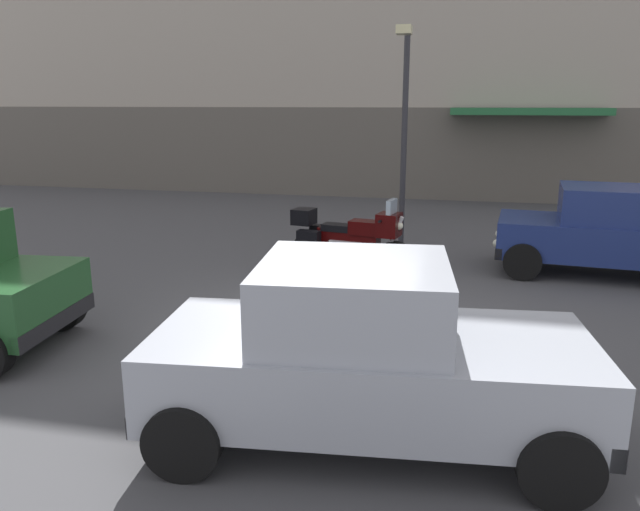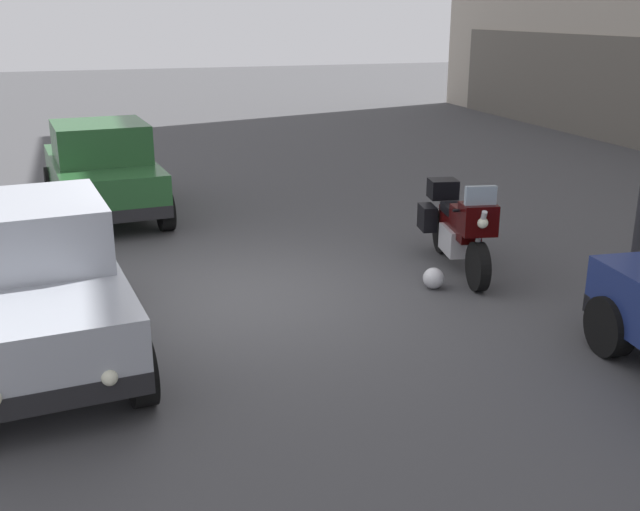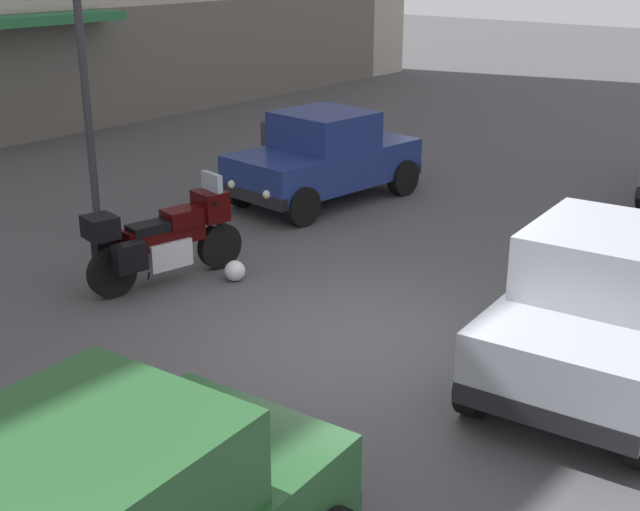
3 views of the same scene
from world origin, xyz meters
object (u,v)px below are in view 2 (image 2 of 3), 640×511
(helmet, at_px, (433,278))
(car_wagon_end, at_px, (33,282))
(motorcycle, at_px, (459,226))
(car_hatchback_near, at_px, (102,170))

(helmet, height_order, car_wagon_end, car_wagon_end)
(motorcycle, relative_size, car_wagon_end, 0.56)
(helmet, xyz_separation_m, car_wagon_end, (0.54, -4.81, 0.67))
(car_hatchback_near, bearing_deg, helmet, -148.26)
(helmet, bearing_deg, car_wagon_end, -83.57)
(helmet, height_order, car_hatchback_near, car_hatchback_near)
(car_hatchback_near, height_order, car_wagon_end, same)
(car_wagon_end, bearing_deg, helmet, 90.54)
(helmet, bearing_deg, motorcycle, 132.80)
(car_wagon_end, bearing_deg, motorcycle, 96.07)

